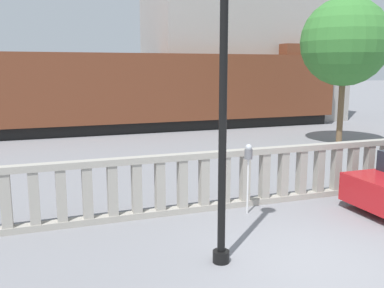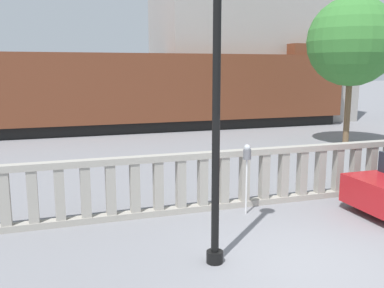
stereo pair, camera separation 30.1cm
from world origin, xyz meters
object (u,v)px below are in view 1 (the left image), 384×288
tree_left (345,42)px  train_near (108,92)px  parking_meter (248,158)px  lamppost (224,60)px

tree_left → train_near: bearing=141.9°
parking_meter → lamppost: bearing=-126.9°
lamppost → parking_meter: 3.27m
parking_meter → train_near: train_near is taller
parking_meter → tree_left: tree_left is taller
lamppost → tree_left: tree_left is taller
parking_meter → train_near: (-0.96, 13.32, 0.76)m
lamppost → parking_meter: (1.53, 2.04, -2.05)m
lamppost → parking_meter: lamppost is taller
lamppost → tree_left: size_ratio=0.97×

